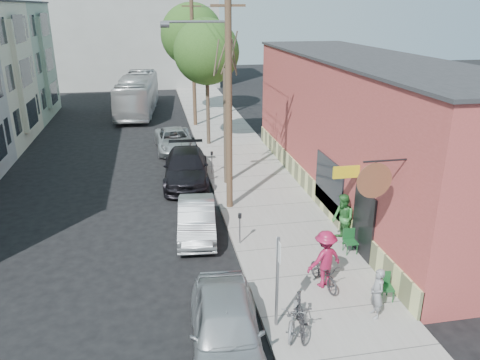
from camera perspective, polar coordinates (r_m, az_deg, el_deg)
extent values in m
plane|color=black|center=(17.46, -7.00, -9.69)|extent=(120.00, 120.00, 0.00)
cube|color=gray|center=(27.95, 0.08, 2.39)|extent=(4.50, 58.00, 0.15)
cube|color=#A13F3B|center=(23.00, 14.74, 5.98)|extent=(5.00, 20.00, 6.50)
cube|color=#2B2B2D|center=(22.45, 15.51, 14.16)|extent=(5.20, 20.20, 0.12)
cube|color=#CCD182|center=(22.87, 8.41, -0.74)|extent=(0.10, 20.00, 1.10)
cube|color=black|center=(17.49, 14.80, -5.40)|extent=(0.10, 1.60, 2.60)
cube|color=black|center=(20.31, 10.78, -0.47)|extent=(0.08, 3.00, 2.20)
cylinder|color=brown|center=(14.30, 16.04, -0.07)|extent=(1.10, 0.06, 1.10)
cube|color=gold|center=(17.29, 12.82, 0.95)|extent=(1.00, 0.08, 0.45)
cube|color=beige|center=(34.46, -25.47, 11.44)|extent=(1.10, 3.20, 7.00)
cube|color=#8DA088|center=(42.84, -26.59, 12.66)|extent=(6.00, 8.00, 9.00)
cube|color=#8DA088|center=(42.20, -22.92, 13.11)|extent=(1.10, 3.20, 7.00)
cube|color=#999995|center=(57.20, -12.53, 17.20)|extent=(18.00, 8.00, 12.00)
cube|color=slate|center=(13.25, 4.56, -12.37)|extent=(0.07, 0.07, 2.80)
cube|color=silver|center=(12.73, 4.69, -8.58)|extent=(0.02, 0.45, 0.60)
cylinder|color=slate|center=(17.93, -0.02, -6.13)|extent=(0.06, 0.06, 1.10)
cylinder|color=black|center=(17.67, -0.02, -4.39)|extent=(0.14, 0.14, 0.18)
cylinder|color=slate|center=(25.41, -3.43, 1.98)|extent=(0.06, 0.06, 1.10)
cylinder|color=black|center=(25.23, -3.46, 3.27)|extent=(0.14, 0.14, 0.18)
cylinder|color=#503A28|center=(19.92, -1.38, 10.09)|extent=(0.28, 0.28, 10.00)
cube|color=#503A28|center=(19.60, -1.47, 20.51)|extent=(1.40, 0.10, 0.10)
cylinder|color=slate|center=(19.37, -9.16, 18.20)|extent=(0.35, 0.24, 0.24)
cylinder|color=#503A28|center=(35.71, -5.73, 14.56)|extent=(0.28, 0.28, 10.00)
cube|color=#503A28|center=(35.54, -5.94, 20.34)|extent=(1.40, 0.10, 0.10)
cylinder|color=#44392C|center=(23.42, -1.74, 6.38)|extent=(0.24, 0.24, 5.79)
cylinder|color=#44392C|center=(30.66, -3.96, 9.48)|extent=(0.24, 0.24, 5.58)
sphere|color=#315A1F|center=(30.23, -4.11, 15.33)|extent=(4.10, 4.10, 4.10)
cylinder|color=#44392C|center=(40.22, -5.70, 12.36)|extent=(0.24, 0.24, 6.04)
sphere|color=#315A1F|center=(39.89, -5.87, 17.20)|extent=(5.06, 5.06, 5.06)
imported|color=gray|center=(14.45, 16.36, -13.12)|extent=(0.38, 0.57, 1.55)
imported|color=#2D7030|center=(18.30, 12.41, -4.63)|extent=(0.80, 0.99, 1.93)
imported|color=maroon|center=(15.41, 10.30, -9.45)|extent=(1.42, 1.08, 1.95)
imported|color=black|center=(15.68, 10.17, -11.16)|extent=(0.84, 1.73, 0.87)
imported|color=black|center=(13.61, 7.32, -15.97)|extent=(0.77, 1.80, 1.05)
imported|color=slate|center=(13.67, 6.79, -15.96)|extent=(1.39, 1.93, 0.97)
imported|color=#ABAEB3|center=(12.84, -1.69, -17.62)|extent=(2.27, 4.83, 1.60)
imported|color=#A8ACAF|center=(18.92, -5.30, -4.78)|extent=(1.83, 4.29, 1.38)
imported|color=black|center=(24.60, -6.58, 1.53)|extent=(2.71, 5.77, 1.63)
imported|color=#A7ACAE|center=(30.29, -7.99, 4.83)|extent=(2.52, 5.07, 1.38)
imported|color=silver|center=(42.14, -12.37, 10.21)|extent=(3.71, 11.73, 3.21)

